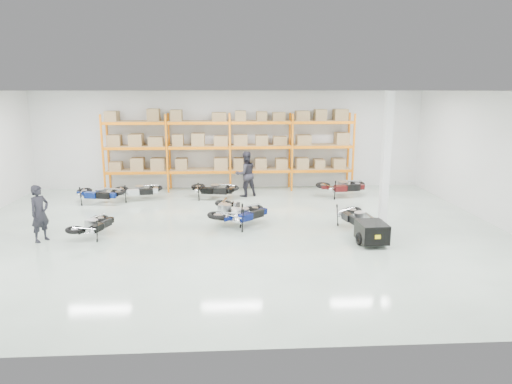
{
  "coord_description": "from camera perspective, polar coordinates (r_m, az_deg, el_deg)",
  "views": [
    {
      "loc": [
        -0.0,
        -14.3,
        4.53
      ],
      "look_at": [
        0.87,
        0.95,
        1.1
      ],
      "focal_mm": 32.0,
      "sensor_mm": 36.0,
      "label": 1
    }
  ],
  "objects": [
    {
      "name": "moto_back_a",
      "position": [
        19.55,
        -19.13,
        0.18
      ],
      "size": [
        1.94,
        1.27,
        1.15
      ],
      "primitive_type": null,
      "rotation": [
        0.0,
        -0.09,
        1.34
      ],
      "color": "navy",
      "rests_on": "ground"
    },
    {
      "name": "moto_blue_centre",
      "position": [
        15.4,
        -1.54,
        -2.33
      ],
      "size": [
        1.94,
        1.86,
        1.17
      ],
      "primitive_type": null,
      "rotation": [
        0.0,
        -0.09,
        2.29
      ],
      "color": "#07124B",
      "rests_on": "ground"
    },
    {
      "name": "pallet_rack",
      "position": [
        20.88,
        -3.29,
        6.38
      ],
      "size": [
        11.28,
        0.98,
        3.62
      ],
      "color": "orange",
      "rests_on": "ground"
    },
    {
      "name": "person_left",
      "position": [
        15.28,
        -25.41,
        -2.43
      ],
      "size": [
        0.67,
        0.76,
        1.75
      ],
      "primitive_type": "imported",
      "rotation": [
        0.0,
        0.0,
        1.07
      ],
      "color": "black",
      "rests_on": "ground"
    },
    {
      "name": "moto_touring_right",
      "position": [
        15.45,
        12.54,
        -2.65
      ],
      "size": [
        1.19,
        1.89,
        1.13
      ],
      "primitive_type": null,
      "rotation": [
        0.0,
        -0.09,
        0.2
      ],
      "color": "black",
      "rests_on": "ground"
    },
    {
      "name": "moto_back_d",
      "position": [
        20.03,
        10.76,
        1.06
      ],
      "size": [
        2.01,
        1.19,
        1.23
      ],
      "primitive_type": null,
      "rotation": [
        0.0,
        -0.09,
        1.7
      ],
      "color": "#470E0F",
      "rests_on": "ground"
    },
    {
      "name": "structural_column",
      "position": [
        15.86,
        15.94,
        3.9
      ],
      "size": [
        0.25,
        0.25,
        4.5
      ],
      "primitive_type": "cube",
      "color": "white",
      "rests_on": "ground"
    },
    {
      "name": "moto_silver_left",
      "position": [
        15.78,
        -3.59,
        -1.82
      ],
      "size": [
        1.2,
        2.05,
        1.26
      ],
      "primitive_type": null,
      "rotation": [
        0.0,
        -0.09,
        3.02
      ],
      "color": "silver",
      "rests_on": "ground"
    },
    {
      "name": "moto_back_c",
      "position": [
        19.35,
        -5.34,
        0.73
      ],
      "size": [
        1.97,
        1.32,
        1.17
      ],
      "primitive_type": null,
      "rotation": [
        0.0,
        -0.09,
        1.32
      ],
      "color": "black",
      "rests_on": "ground"
    },
    {
      "name": "trailer",
      "position": [
        14.01,
        14.27,
        -4.87
      ],
      "size": [
        0.87,
        1.65,
        0.69
      ],
      "rotation": [
        0.0,
        0.0,
        0.04
      ],
      "color": "black",
      "rests_on": "ground"
    },
    {
      "name": "room",
      "position": [
        14.48,
        -3.25,
        3.58
      ],
      "size": [
        18.0,
        18.0,
        18.0
      ],
      "color": "silver",
      "rests_on": "ground"
    },
    {
      "name": "moto_black_far_left",
      "position": [
        15.21,
        -19.67,
        -3.53
      ],
      "size": [
        1.27,
        1.76,
        1.03
      ],
      "primitive_type": null,
      "rotation": [
        0.0,
        -0.09,
        2.8
      ],
      "color": "black",
      "rests_on": "ground"
    },
    {
      "name": "person_back",
      "position": [
        19.7,
        -1.31,
        2.27
      ],
      "size": [
        1.17,
        1.05,
        1.96
      ],
      "primitive_type": "imported",
      "rotation": [
        0.0,
        0.0,
        3.54
      ],
      "color": "#23222A",
      "rests_on": "ground"
    },
    {
      "name": "moto_back_b",
      "position": [
        19.74,
        -14.52,
        0.53
      ],
      "size": [
        1.8,
        1.05,
        1.11
      ],
      "primitive_type": null,
      "rotation": [
        0.0,
        -0.09,
        1.69
      ],
      "color": "silver",
      "rests_on": "ground"
    }
  ]
}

